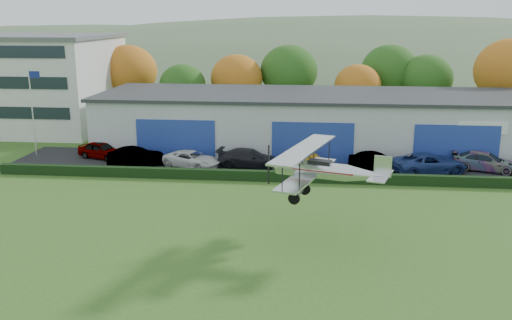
# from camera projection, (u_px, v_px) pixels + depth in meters

# --- Properties ---
(ground) EXTENTS (300.00, 300.00, 0.00)m
(ground) POSITION_uv_depth(u_px,v_px,m) (209.00, 271.00, 28.26)
(ground) COLOR #365E1D
(ground) RESTS_ON ground
(apron) EXTENTS (48.00, 9.00, 0.05)m
(apron) POSITION_uv_depth(u_px,v_px,m) (288.00, 165.00, 48.19)
(apron) COLOR black
(apron) RESTS_ON ground
(hedge) EXTENTS (46.00, 0.60, 0.80)m
(hedge) POSITION_uv_depth(u_px,v_px,m) (286.00, 176.00, 43.48)
(hedge) COLOR black
(hedge) RESTS_ON ground
(hangar) EXTENTS (40.60, 12.60, 5.30)m
(hangar) POSITION_uv_depth(u_px,v_px,m) (313.00, 121.00, 54.07)
(hangar) COLOR #B2B7BC
(hangar) RESTS_ON ground
(office_block) EXTENTS (20.60, 15.60, 10.40)m
(office_block) POSITION_uv_depth(u_px,v_px,m) (19.00, 82.00, 63.46)
(office_block) COLOR silver
(office_block) RESTS_ON ground
(flagpole) EXTENTS (1.05, 0.10, 8.00)m
(flagpole) POSITION_uv_depth(u_px,v_px,m) (33.00, 104.00, 50.24)
(flagpole) COLOR silver
(flagpole) RESTS_ON ground
(tree_belt) EXTENTS (75.70, 13.22, 10.12)m
(tree_belt) POSITION_uv_depth(u_px,v_px,m) (278.00, 76.00, 65.93)
(tree_belt) COLOR #3D2614
(tree_belt) RESTS_ON ground
(distant_hills) EXTENTS (430.00, 196.00, 56.00)m
(distant_hills) POSITION_uv_depth(u_px,v_px,m) (281.00, 104.00, 166.85)
(distant_hills) COLOR #4C6642
(distant_hills) RESTS_ON ground
(car_0) EXTENTS (4.74, 3.22, 1.50)m
(car_0) POSITION_uv_depth(u_px,v_px,m) (101.00, 150.00, 50.25)
(car_0) COLOR gray
(car_0) RESTS_ON apron
(car_1) EXTENTS (5.07, 3.04, 1.58)m
(car_1) POSITION_uv_depth(u_px,v_px,m) (136.00, 157.00, 47.76)
(car_1) COLOR gray
(car_1) RESTS_ON apron
(car_2) EXTENTS (5.42, 3.99, 1.37)m
(car_2) POSITION_uv_depth(u_px,v_px,m) (192.00, 159.00, 47.30)
(car_2) COLOR silver
(car_2) RESTS_ON apron
(car_3) EXTENTS (5.53, 2.70, 1.55)m
(car_3) POSITION_uv_depth(u_px,v_px,m) (249.00, 158.00, 47.28)
(car_3) COLOR black
(car_3) RESTS_ON apron
(car_4) EXTENTS (4.26, 3.07, 1.35)m
(car_4) POSITION_uv_depth(u_px,v_px,m) (309.00, 159.00, 47.34)
(car_4) COLOR gold
(car_4) RESTS_ON apron
(car_5) EXTENTS (4.60, 2.00, 1.47)m
(car_5) POSITION_uv_depth(u_px,v_px,m) (376.00, 162.00, 46.30)
(car_5) COLOR gray
(car_5) RESTS_ON apron
(car_6) EXTENTS (6.57, 4.49, 1.67)m
(car_6) POSITION_uv_depth(u_px,v_px,m) (429.00, 163.00, 45.39)
(car_6) COLOR navy
(car_6) RESTS_ON apron
(car_7) EXTENTS (5.61, 3.72, 1.51)m
(car_7) POSITION_uv_depth(u_px,v_px,m) (486.00, 162.00, 46.26)
(car_7) COLOR gray
(car_7) RESTS_ON apron
(biplane) EXTENTS (7.10, 8.03, 3.01)m
(biplane) POSITION_uv_depth(u_px,v_px,m) (321.00, 169.00, 31.26)
(biplane) COLOR silver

